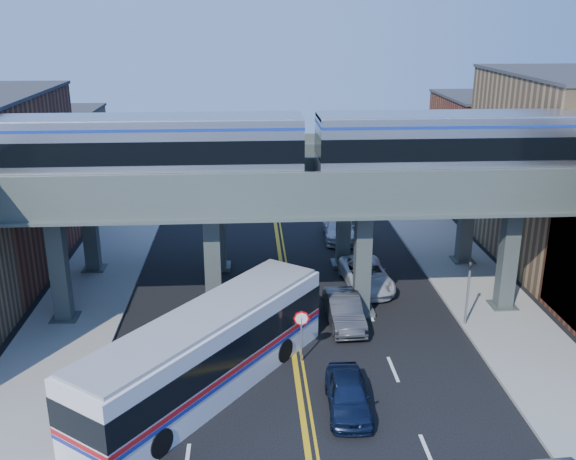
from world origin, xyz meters
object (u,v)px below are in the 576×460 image
transit_train (144,148)px  car_lane_b (344,310)px  traffic_signal (468,286)px  car_lane_a (348,394)px  car_lane_d (339,228)px  car_lane_c (366,275)px  stop_sign (301,328)px  transit_bus (207,353)px

transit_train → car_lane_b: (10.04, -1.27, -8.54)m
traffic_signal → car_lane_a: traffic_signal is taller
traffic_signal → car_lane_d: size_ratio=0.76×
traffic_signal → car_lane_b: traffic_signal is taller
transit_train → car_lane_c: transit_train is taller
car_lane_c → car_lane_b: bearing=-116.5°
transit_train → car_lane_b: bearing=-7.2°
transit_train → car_lane_d: size_ratio=9.08×
stop_sign → traffic_signal: size_ratio=0.64×
transit_train → car_lane_a: bearing=-44.8°
transit_train → car_lane_a: transit_train is taller
stop_sign → car_lane_d: 17.96m
traffic_signal → car_lane_a: size_ratio=0.95×
stop_sign → car_lane_a: bearing=-68.2°
transit_train → car_lane_a: 15.42m
traffic_signal → car_lane_d: traffic_signal is taller
car_lane_b → stop_sign: bearing=-126.3°
transit_train → transit_bus: transit_train is taller
car_lane_c → car_lane_d: 8.98m
transit_bus → car_lane_d: size_ratio=2.38×
transit_train → car_lane_d: 19.09m
transit_train → stop_sign: 11.75m
traffic_signal → car_lane_b: 6.55m
car_lane_c → car_lane_d: (-0.39, 8.97, 0.01)m
car_lane_b → car_lane_d: car_lane_b is taller
stop_sign → car_lane_d: stop_sign is taller
transit_train → transit_bus: size_ratio=3.81×
transit_train → car_lane_c: (12.08, 3.45, -8.56)m
transit_train → stop_sign: (7.47, -5.00, -7.57)m
transit_train → car_lane_b: 13.24m
car_lane_a → traffic_signal: bearing=46.1°
stop_sign → car_lane_c: stop_sign is taller
car_lane_b → car_lane_c: (2.04, 4.72, -0.02)m
stop_sign → car_lane_c: bearing=61.4°
stop_sign → car_lane_a: size_ratio=0.61×
stop_sign → traffic_signal: 9.41m
car_lane_b → car_lane_d: 13.79m
car_lane_c → transit_train: bearing=-167.2°
car_lane_a → car_lane_b: 7.82m
stop_sign → car_lane_a: stop_sign is taller
car_lane_c → transit_bus: bearing=-133.1°
traffic_signal → transit_bus: size_ratio=0.32×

